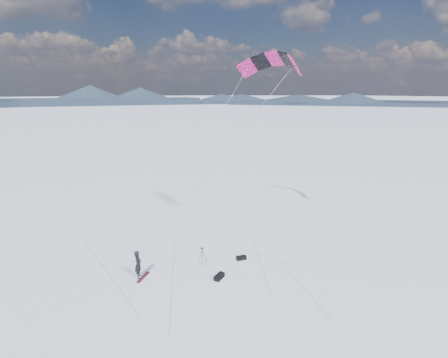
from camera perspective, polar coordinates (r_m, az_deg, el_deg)
ground at (r=23.02m, az=-6.00°, el=-16.31°), size 1800.00×1800.00×0.00m
horizon_hills at (r=21.59m, az=-6.23°, el=-9.37°), size 704.00×704.42×8.00m
snow_tracks at (r=23.15m, az=-5.27°, el=-16.08°), size 17.62×10.25×0.01m
snowkiter at (r=23.29m, az=-14.70°, el=-16.36°), size 0.64×0.80×1.92m
snowboard at (r=23.20m, az=-14.01°, el=-16.39°), size 1.24×1.09×0.04m
tripod at (r=23.69m, az=-3.88°, el=-12.94°), size 0.60×0.66×1.30m
gear_bag_a at (r=22.36m, az=-0.85°, el=-16.77°), size 0.90×0.71×0.37m
gear_bag_b at (r=24.59m, az=3.05°, el=-13.65°), size 0.79×0.53×0.33m
power_kite at (r=27.23m, az=8.27°, el=19.38°), size 13.36×6.13×13.72m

